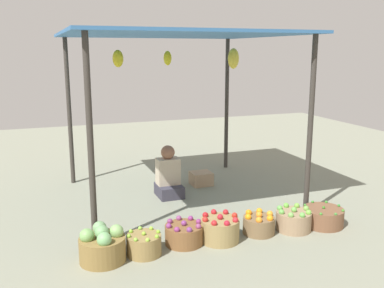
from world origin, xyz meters
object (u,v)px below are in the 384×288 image
object	(u,v)px
basket_green_chilies	(323,217)
basket_purple_onions	(184,234)
basket_red_apples	(220,229)
basket_green_apples	(293,220)
basket_cabbages	(102,246)
basket_limes	(144,244)
vendor_person	(169,177)
basket_oranges	(259,224)
wooden_crate_near_vendor	(201,178)

from	to	relation	value
basket_green_chilies	basket_purple_onions	bearing A→B (deg)	176.67
basket_red_apples	basket_green_apples	distance (m)	0.98
basket_purple_onions	basket_cabbages	bearing A→B (deg)	-174.10
basket_limes	basket_green_apples	distance (m)	1.89
basket_green_apples	basket_green_chilies	distance (m)	0.43
vendor_person	basket_oranges	size ratio (longest dim) A/B	2.02
basket_purple_onions	basket_oranges	world-z (taller)	basket_purple_onions
basket_limes	basket_purple_onions	bearing A→B (deg)	11.75
vendor_person	basket_limes	distance (m)	1.96
basket_green_chilies	basket_cabbages	bearing A→B (deg)	179.81
basket_green_apples	wooden_crate_near_vendor	bearing A→B (deg)	100.62
basket_oranges	basket_green_chilies	world-z (taller)	basket_oranges
basket_red_apples	wooden_crate_near_vendor	distance (m)	2.15
basket_limes	basket_purple_onions	world-z (taller)	basket_purple_onions
basket_red_apples	basket_cabbages	bearing A→B (deg)	-178.90
basket_cabbages	basket_green_apples	bearing A→B (deg)	0.00
vendor_person	basket_green_chilies	size ratio (longest dim) A/B	1.54
basket_red_apples	basket_green_apples	size ratio (longest dim) A/B	1.04
basket_limes	wooden_crate_near_vendor	xyz separation A→B (m)	(1.50, 2.11, -0.01)
basket_cabbages	basket_green_apples	size ratio (longest dim) A/B	1.12
basket_limes	basket_purple_onions	distance (m)	0.51
basket_red_apples	basket_green_apples	world-z (taller)	basket_red_apples
basket_cabbages	basket_oranges	xyz separation A→B (m)	(1.88, 0.05, -0.06)
vendor_person	basket_green_apples	size ratio (longest dim) A/B	1.80
basket_limes	basket_green_chilies	xyz separation A→B (m)	(2.32, -0.00, -0.00)
basket_green_apples	basket_green_chilies	xyz separation A→B (m)	(0.43, -0.01, -0.01)
vendor_person	basket_red_apples	bearing A→B (deg)	-87.34
basket_purple_onions	wooden_crate_near_vendor	bearing A→B (deg)	63.38
basket_red_apples	basket_oranges	size ratio (longest dim) A/B	1.17
basket_limes	basket_green_apples	world-z (taller)	basket_green_apples
basket_cabbages	wooden_crate_near_vendor	xyz separation A→B (m)	(1.94, 2.10, -0.06)
basket_limes	basket_purple_onions	size ratio (longest dim) A/B	0.87
basket_limes	basket_green_chilies	distance (m)	2.32
vendor_person	basket_green_chilies	distance (m)	2.32
vendor_person	basket_red_apples	distance (m)	1.74
basket_purple_onions	basket_oranges	xyz separation A→B (m)	(0.95, -0.04, -0.00)
vendor_person	wooden_crate_near_vendor	distance (m)	0.77
basket_purple_onions	basket_red_apples	size ratio (longest dim) A/B	0.97
vendor_person	wooden_crate_near_vendor	xyz separation A→B (m)	(0.67, 0.34, -0.19)
basket_green_chilies	basket_red_apples	bearing A→B (deg)	178.56
vendor_person	basket_cabbages	bearing A→B (deg)	-125.93
basket_cabbages	basket_red_apples	bearing A→B (deg)	1.10
basket_purple_onions	basket_green_chilies	xyz separation A→B (m)	(1.83, -0.11, -0.01)
basket_purple_onions	wooden_crate_near_vendor	world-z (taller)	basket_purple_onions
basket_red_apples	basket_green_chilies	size ratio (longest dim) A/B	0.89
basket_limes	basket_oranges	world-z (taller)	basket_oranges
basket_green_apples	basket_purple_onions	bearing A→B (deg)	176.03
basket_cabbages	basket_limes	size ratio (longest dim) A/B	1.28
vendor_person	basket_green_apples	bearing A→B (deg)	-58.96
basket_cabbages	basket_green_apples	distance (m)	2.34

